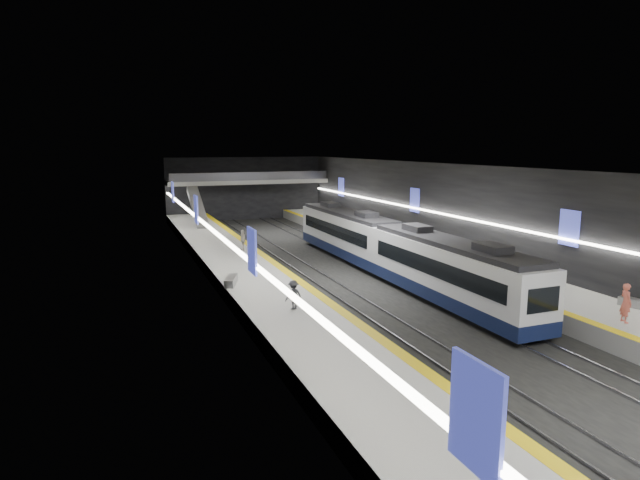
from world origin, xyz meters
name	(u,v)px	position (x,y,z in m)	size (l,w,h in m)	color
ground	(364,283)	(0.00, 0.00, 0.00)	(70.00, 70.00, 0.00)	black
ceiling	(366,168)	(0.00, 0.00, 8.00)	(20.00, 70.00, 0.04)	beige
wall_left	(219,235)	(-10.00, 0.00, 4.00)	(0.04, 70.00, 8.00)	black
wall_right	(485,219)	(10.00, 0.00, 4.00)	(0.04, 70.00, 8.00)	black
wall_back	(246,189)	(0.00, 35.00, 4.00)	(20.00, 0.04, 8.00)	black
platform_left	(260,286)	(-7.50, 0.00, 0.50)	(5.00, 70.00, 1.00)	slate
tile_surface_left	(260,279)	(-7.50, 0.00, 1.01)	(5.00, 70.00, 0.02)	#ABABA6
tactile_strip_left	(292,276)	(-5.30, 0.00, 1.02)	(0.60, 70.00, 0.02)	yellow
platform_right	(455,267)	(7.50, 0.00, 0.50)	(5.00, 70.00, 1.00)	slate
tile_surface_right	(456,261)	(7.50, 0.00, 1.01)	(5.00, 70.00, 0.02)	#ABABA6
tactile_strip_right	(430,263)	(5.30, 0.00, 1.02)	(0.60, 70.00, 0.02)	yellow
rails	(364,282)	(0.00, 0.00, 0.06)	(6.52, 70.00, 0.12)	gray
train	(389,247)	(2.50, 1.14, 2.20)	(2.69, 30.05, 3.60)	#111A3E
ad_posters	(359,217)	(0.00, 1.00, 4.50)	(19.94, 53.50, 2.20)	#444DCE
cove_light_left	(223,238)	(-9.80, 0.00, 3.80)	(0.25, 68.60, 0.12)	white
cove_light_right	(483,222)	(9.80, 0.00, 3.80)	(0.25, 68.60, 0.12)	white
mezzanine_bridge	(249,181)	(0.00, 32.93, 5.04)	(20.00, 3.00, 1.50)	gray
escalator	(197,207)	(-7.50, 26.00, 2.90)	(1.20, 8.00, 0.60)	#99999E
bench_left_far	(231,281)	(-9.50, -0.75, 1.25)	(0.57, 2.04, 0.50)	#99999E
bench_right_near	(639,304)	(9.50, -13.36, 1.24)	(0.53, 1.92, 0.47)	#99999E
bench_right_far	(429,241)	(9.50, 6.79, 1.23)	(0.53, 1.92, 0.47)	#99999E
passenger_right_a	(626,303)	(6.79, -14.74, 1.97)	(0.71, 0.46, 1.94)	#D05E4D
passenger_left_a	(243,240)	(-6.32, 9.67, 1.85)	(0.99, 0.41, 1.70)	beige
passenger_left_b	(293,295)	(-7.50, -6.94, 1.77)	(1.00, 0.57, 1.54)	#383A3F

